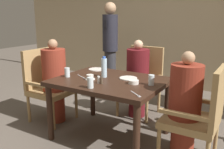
{
  "coord_description": "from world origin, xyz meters",
  "views": [
    {
      "loc": [
        1.48,
        -2.38,
        1.48
      ],
      "look_at": [
        0.0,
        0.05,
        0.77
      ],
      "focal_mm": 40.0,
      "sensor_mm": 36.0,
      "label": 1
    }
  ],
  "objects_px": {
    "diner_in_left_chair": "(55,80)",
    "diner_in_right_chair": "(185,105)",
    "chair_left_side": "(47,83)",
    "bowl_small": "(134,82)",
    "glass_tall_mid": "(67,72)",
    "glass_tall_far": "(90,83)",
    "water_bottle": "(104,67)",
    "diner_in_far_chair": "(137,78)",
    "chair_far_side": "(142,79)",
    "glass_tall_near": "(151,80)",
    "standing_host": "(110,45)",
    "plate_main_left": "(128,78)",
    "chair_right_side": "(200,113)",
    "teacup_with_saucer": "(90,77)",
    "plate_main_right": "(96,69)"
  },
  "relations": [
    {
      "from": "diner_in_left_chair",
      "to": "chair_left_side",
      "type": "bearing_deg",
      "value": 180.0
    },
    {
      "from": "plate_main_left",
      "to": "glass_tall_near",
      "type": "distance_m",
      "value": 0.36
    },
    {
      "from": "standing_host",
      "to": "glass_tall_far",
      "type": "distance_m",
      "value": 2.19
    },
    {
      "from": "chair_left_side",
      "to": "water_bottle",
      "type": "relative_size",
      "value": 3.92
    },
    {
      "from": "plate_main_right",
      "to": "bowl_small",
      "type": "distance_m",
      "value": 0.83
    },
    {
      "from": "chair_left_side",
      "to": "diner_in_far_chair",
      "type": "bearing_deg",
      "value": 35.94
    },
    {
      "from": "glass_tall_far",
      "to": "teacup_with_saucer",
      "type": "bearing_deg",
      "value": 127.05
    },
    {
      "from": "water_bottle",
      "to": "glass_tall_near",
      "type": "height_order",
      "value": "water_bottle"
    },
    {
      "from": "chair_far_side",
      "to": "glass_tall_mid",
      "type": "bearing_deg",
      "value": -115.4
    },
    {
      "from": "chair_left_side",
      "to": "bowl_small",
      "type": "distance_m",
      "value": 1.37
    },
    {
      "from": "chair_right_side",
      "to": "plate_main_left",
      "type": "distance_m",
      "value": 0.9
    },
    {
      "from": "plate_main_right",
      "to": "teacup_with_saucer",
      "type": "distance_m",
      "value": 0.51
    },
    {
      "from": "water_bottle",
      "to": "glass_tall_near",
      "type": "bearing_deg",
      "value": -2.51
    },
    {
      "from": "chair_right_side",
      "to": "glass_tall_mid",
      "type": "relative_size",
      "value": 8.8
    },
    {
      "from": "diner_in_far_chair",
      "to": "standing_host",
      "type": "bearing_deg",
      "value": 139.73
    },
    {
      "from": "chair_right_side",
      "to": "standing_host",
      "type": "bearing_deg",
      "value": 141.91
    },
    {
      "from": "glass_tall_mid",
      "to": "glass_tall_far",
      "type": "xyz_separation_m",
      "value": [
        0.51,
        -0.23,
        0.0
      ]
    },
    {
      "from": "chair_right_side",
      "to": "glass_tall_far",
      "type": "xyz_separation_m",
      "value": [
        -1.03,
        -0.39,
        0.25
      ]
    },
    {
      "from": "bowl_small",
      "to": "chair_left_side",
      "type": "bearing_deg",
      "value": 179.3
    },
    {
      "from": "plate_main_right",
      "to": "teacup_with_saucer",
      "type": "height_order",
      "value": "teacup_with_saucer"
    },
    {
      "from": "chair_far_side",
      "to": "diner_in_right_chair",
      "type": "bearing_deg",
      "value": -45.58
    },
    {
      "from": "diner_in_far_chair",
      "to": "plate_main_left",
      "type": "bearing_deg",
      "value": -74.67
    },
    {
      "from": "chair_left_side",
      "to": "standing_host",
      "type": "distance_m",
      "value": 1.61
    },
    {
      "from": "diner_in_right_chair",
      "to": "glass_tall_mid",
      "type": "xyz_separation_m",
      "value": [
        -1.39,
        -0.16,
        0.2
      ]
    },
    {
      "from": "diner_in_left_chair",
      "to": "bowl_small",
      "type": "height_order",
      "value": "diner_in_left_chair"
    },
    {
      "from": "chair_left_side",
      "to": "chair_right_side",
      "type": "relative_size",
      "value": 1.0
    },
    {
      "from": "diner_in_right_chair",
      "to": "bowl_small",
      "type": "relative_size",
      "value": 9.99
    },
    {
      "from": "chair_left_side",
      "to": "glass_tall_mid",
      "type": "height_order",
      "value": "chair_left_side"
    },
    {
      "from": "chair_left_side",
      "to": "bowl_small",
      "type": "relative_size",
      "value": 8.83
    },
    {
      "from": "glass_tall_far",
      "to": "water_bottle",
      "type": "bearing_deg",
      "value": 105.75
    },
    {
      "from": "water_bottle",
      "to": "chair_right_side",
      "type": "bearing_deg",
      "value": -3.17
    },
    {
      "from": "water_bottle",
      "to": "diner_in_right_chair",
      "type": "bearing_deg",
      "value": -3.65
    },
    {
      "from": "chair_far_side",
      "to": "standing_host",
      "type": "relative_size",
      "value": 0.6
    },
    {
      "from": "diner_in_right_chair",
      "to": "glass_tall_far",
      "type": "distance_m",
      "value": 0.98
    },
    {
      "from": "diner_in_far_chair",
      "to": "chair_right_side",
      "type": "distance_m",
      "value": 1.28
    },
    {
      "from": "plate_main_right",
      "to": "glass_tall_mid",
      "type": "distance_m",
      "value": 0.51
    },
    {
      "from": "glass_tall_mid",
      "to": "standing_host",
      "type": "bearing_deg",
      "value": 104.83
    },
    {
      "from": "bowl_small",
      "to": "standing_host",
      "type": "bearing_deg",
      "value": 128.97
    },
    {
      "from": "diner_in_left_chair",
      "to": "diner_in_right_chair",
      "type": "height_order",
      "value": "diner_in_left_chair"
    },
    {
      "from": "diner_in_far_chair",
      "to": "water_bottle",
      "type": "relative_size",
      "value": 4.41
    },
    {
      "from": "standing_host",
      "to": "plate_main_right",
      "type": "relative_size",
      "value": 7.97
    },
    {
      "from": "diner_in_far_chair",
      "to": "glass_tall_near",
      "type": "xyz_separation_m",
      "value": [
        0.5,
        -0.71,
        0.21
      ]
    },
    {
      "from": "standing_host",
      "to": "water_bottle",
      "type": "relative_size",
      "value": 6.59
    },
    {
      "from": "standing_host",
      "to": "plate_main_left",
      "type": "height_order",
      "value": "standing_host"
    },
    {
      "from": "chair_left_side",
      "to": "diner_in_right_chair",
      "type": "bearing_deg",
      "value": 0.0
    },
    {
      "from": "chair_far_side",
      "to": "plate_main_left",
      "type": "bearing_deg",
      "value": -77.64
    },
    {
      "from": "standing_host",
      "to": "bowl_small",
      "type": "relative_size",
      "value": 14.83
    },
    {
      "from": "teacup_with_saucer",
      "to": "water_bottle",
      "type": "relative_size",
      "value": 0.47
    },
    {
      "from": "diner_in_left_chair",
      "to": "glass_tall_far",
      "type": "distance_m",
      "value": 0.99
    },
    {
      "from": "standing_host",
      "to": "chair_far_side",
      "type": "bearing_deg",
      "value": -34.6
    }
  ]
}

